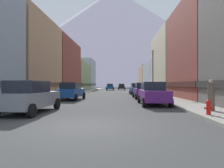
{
  "coord_description": "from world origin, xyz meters",
  "views": [
    {
      "loc": [
        1.27,
        -7.12,
        1.59
      ],
      "look_at": [
        -0.71,
        37.99,
        1.68
      ],
      "focal_mm": 30.78,
      "sensor_mm": 36.0,
      "label": 1
    }
  ],
  "objects": [
    {
      "name": "car_left_0",
      "position": [
        -3.8,
        3.41,
        0.9
      ],
      "size": [
        2.21,
        4.47,
        1.78
      ],
      "color": "slate",
      "rests_on": "ground"
    },
    {
      "name": "fire_hydrant_near",
      "position": [
        5.45,
        2.16,
        0.53
      ],
      "size": [
        0.4,
        0.22,
        0.7
      ],
      "color": "red",
      "rests_on": "sidewalk_right"
    },
    {
      "name": "streetlamp_right",
      "position": [
        5.35,
        17.15,
        3.99
      ],
      "size": [
        0.36,
        0.36,
        5.86
      ],
      "color": "black",
      "rests_on": "sidewalk_right"
    },
    {
      "name": "car_left_1",
      "position": [
        -3.8,
        12.46,
        0.9
      ],
      "size": [
        2.23,
        4.48,
        1.78
      ],
      "color": "#19478C",
      "rests_on": "ground"
    },
    {
      "name": "sidewalk_left",
      "position": [
        -6.25,
        35.0,
        0.07
      ],
      "size": [
        2.5,
        100.0,
        0.15
      ],
      "primitive_type": "cube",
      "color": "gray",
      "rests_on": "ground"
    },
    {
      "name": "ground_plane",
      "position": [
        0.0,
        0.0,
        0.0
      ],
      "size": [
        400.0,
        400.0,
        0.0
      ],
      "primitive_type": "plane",
      "color": "#3D3D3D"
    },
    {
      "name": "car_driving_1",
      "position": [
        1.6,
        48.98,
        0.9
      ],
      "size": [
        2.06,
        4.4,
        1.78
      ],
      "color": "black",
      "rests_on": "ground"
    },
    {
      "name": "car_right_1",
      "position": [
        3.8,
        14.61,
        0.9
      ],
      "size": [
        2.14,
        4.44,
        1.78
      ],
      "color": "#591E72",
      "rests_on": "ground"
    },
    {
      "name": "storefront_right_1",
      "position": [
        11.6,
        13.96,
        4.95
      ],
      "size": [
        8.5,
        10.51,
        10.24
      ],
      "color": "brown",
      "rests_on": "ground"
    },
    {
      "name": "pedestrian_0",
      "position": [
        6.25,
        3.64,
        0.94
      ],
      "size": [
        0.36,
        0.36,
        1.7
      ],
      "color": "brown",
      "rests_on": "sidewalk_right"
    },
    {
      "name": "storefront_left_3",
      "position": [
        -12.49,
        42.35,
        3.49
      ],
      "size": [
        10.28,
        13.6,
        7.25
      ],
      "color": "#8C9966",
      "rests_on": "ground"
    },
    {
      "name": "mountain_backdrop",
      "position": [
        -6.13,
        260.0,
        67.27
      ],
      "size": [
        334.86,
        334.86,
        134.55
      ],
      "primitive_type": "cone",
      "color": "silver",
      "rests_on": "ground"
    },
    {
      "name": "storefront_right_3",
      "position": [
        12.19,
        39.56,
        3.29
      ],
      "size": [
        9.67,
        13.98,
        6.83
      ],
      "color": "#99A5B2",
      "rests_on": "ground"
    },
    {
      "name": "storefront_right_4",
      "position": [
        10.93,
        53.67,
        3.53
      ],
      "size": [
        7.16,
        13.11,
        7.33
      ],
      "color": "tan",
      "rests_on": "ground"
    },
    {
      "name": "potted_plant_1",
      "position": [
        7.0,
        17.19,
        0.59
      ],
      "size": [
        0.5,
        0.5,
        0.8
      ],
      "color": "gray",
      "rests_on": "sidewalk_right"
    },
    {
      "name": "storefront_right_2",
      "position": [
        12.4,
        25.89,
        5.04
      ],
      "size": [
        10.1,
        12.56,
        10.43
      ],
      "color": "beige",
      "rests_on": "ground"
    },
    {
      "name": "car_driving_0",
      "position": [
        -1.6,
        46.22,
        0.9
      ],
      "size": [
        2.06,
        4.4,
        1.78
      ],
      "color": "#19478C",
      "rests_on": "ground"
    },
    {
      "name": "car_right_2",
      "position": [
        3.8,
        22.77,
        0.9
      ],
      "size": [
        2.18,
        4.45,
        1.78
      ],
      "color": "#19478C",
      "rests_on": "ground"
    },
    {
      "name": "storefront_left_2",
      "position": [
        -12.49,
        28.32,
        4.72
      ],
      "size": [
        10.29,
        13.28,
        9.77
      ],
      "color": "brown",
      "rests_on": "ground"
    },
    {
      "name": "sidewalk_right",
      "position": [
        6.25,
        35.0,
        0.07
      ],
      "size": [
        2.5,
        100.0,
        0.15
      ],
      "primitive_type": "cube",
      "color": "gray",
      "rests_on": "ground"
    },
    {
      "name": "car_right_0",
      "position": [
        3.8,
        7.89,
        0.9
      ],
      "size": [
        2.08,
        4.41,
        1.78
      ],
      "color": "#591E72",
      "rests_on": "ground"
    },
    {
      "name": "storefront_left_4",
      "position": [
        -12.25,
        55.17,
        4.64
      ],
      "size": [
        9.79,
        11.05,
        9.6
      ],
      "color": "#99A5B2",
      "rests_on": "ground"
    },
    {
      "name": "storefront_left_1",
      "position": [
        -10.97,
        16.07,
        4.74
      ],
      "size": [
        7.23,
        10.44,
        9.82
      ],
      "color": "tan",
      "rests_on": "ground"
    }
  ]
}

